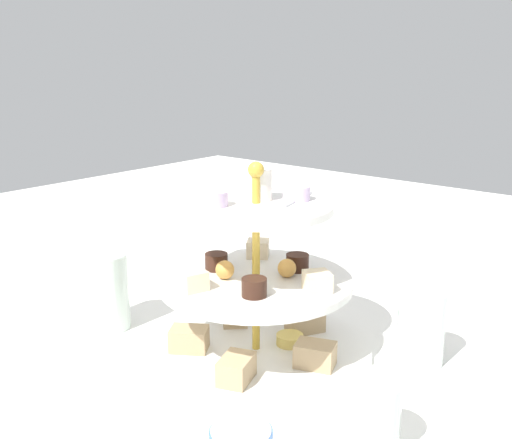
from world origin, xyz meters
TOP-DOWN VIEW (x-y plane):
  - ground_plane at (0.00, 0.00)m, footprint 2.40×2.40m
  - tiered_serving_stand at (0.00, -0.00)m, footprint 0.30×0.30m
  - water_glass_tall_right at (-0.07, 0.22)m, footprint 0.07×0.07m
  - water_glass_short_left at (-0.09, -0.22)m, footprint 0.06×0.06m
  - butter_knife_left at (0.25, 0.13)m, footprint 0.11×0.15m
  - butter_knife_right at (-0.28, 0.05)m, footprint 0.05×0.17m
  - water_glass_mid_back at (0.12, -0.17)m, footprint 0.06×0.06m

SIDE VIEW (x-z plane):
  - ground_plane at x=0.00m, z-range 0.00..0.00m
  - butter_knife_left at x=0.25m, z-range 0.00..0.00m
  - butter_knife_right at x=-0.28m, z-range 0.00..0.00m
  - water_glass_short_left at x=-0.09m, z-range 0.00..0.08m
  - water_glass_mid_back at x=0.12m, z-range 0.00..0.10m
  - water_glass_tall_right at x=-0.07m, z-range 0.00..0.11m
  - tiered_serving_stand at x=0.00m, z-range -0.05..0.21m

